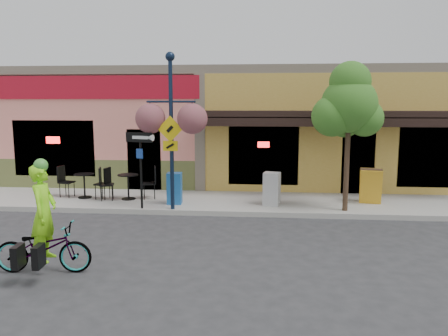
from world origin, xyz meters
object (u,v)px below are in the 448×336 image
at_px(bicycle, 43,248).
at_px(street_tree, 348,137).
at_px(lamp_post, 171,132).
at_px(one_way_sign, 141,171).
at_px(building, 236,125).
at_px(newspaper_box_blue, 174,188).
at_px(cyclist_rider, 45,226).
at_px(newspaper_box_grey, 272,189).

distance_m(bicycle, street_tree, 8.31).
height_order(lamp_post, one_way_sign, lamp_post).
relative_size(building, lamp_post, 4.06).
bearing_deg(newspaper_box_blue, bicycle, -108.29).
distance_m(bicycle, one_way_sign, 4.70).
distance_m(building, cyclist_rider, 11.88).
relative_size(cyclist_rider, newspaper_box_blue, 1.92).
height_order(bicycle, lamp_post, lamp_post).
relative_size(building, newspaper_box_grey, 18.26).
bearing_deg(one_way_sign, building, 85.43).
bearing_deg(newspaper_box_grey, lamp_post, -151.65).
xyz_separation_m(building, newspaper_box_blue, (-1.50, -6.18, -1.62)).
height_order(building, bicycle, building).
relative_size(bicycle, cyclist_rider, 0.99).
distance_m(lamp_post, one_way_sign, 1.45).
bearing_deg(street_tree, cyclist_rider, -143.04).
height_order(one_way_sign, newspaper_box_grey, one_way_sign).
relative_size(bicycle, street_tree, 0.43).
bearing_deg(cyclist_rider, building, -19.85).
xyz_separation_m(cyclist_rider, lamp_post, (1.48, 4.59, 1.47)).
distance_m(bicycle, newspaper_box_blue, 5.46).
distance_m(lamp_post, street_tree, 4.98).
bearing_deg(bicycle, one_way_sign, -13.28).
bearing_deg(one_way_sign, bicycle, -83.40).
distance_m(newspaper_box_grey, street_tree, 2.70).
relative_size(building, bicycle, 10.01).
bearing_deg(building, street_tree, -61.67).
bearing_deg(newspaper_box_grey, building, 116.97).
height_order(cyclist_rider, lamp_post, lamp_post).
distance_m(bicycle, lamp_post, 5.21).
relative_size(bicycle, one_way_sign, 0.82).
xyz_separation_m(lamp_post, street_tree, (4.97, 0.26, -0.11)).
height_order(newspaper_box_grey, street_tree, street_tree).
distance_m(building, newspaper_box_grey, 6.46).
xyz_separation_m(one_way_sign, newspaper_box_blue, (0.84, 0.67, -0.63)).
bearing_deg(street_tree, one_way_sign, -177.46).
bearing_deg(one_way_sign, newspaper_box_blue, 52.77).
bearing_deg(lamp_post, newspaper_box_grey, 20.40).
xyz_separation_m(building, street_tree, (3.55, -6.59, 0.03)).
xyz_separation_m(building, lamp_post, (-1.42, -6.85, 0.14)).
xyz_separation_m(building, one_way_sign, (-2.33, -6.85, -0.99)).
distance_m(building, street_tree, 7.49).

